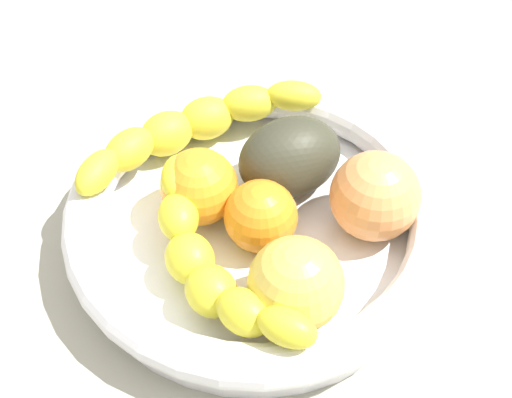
# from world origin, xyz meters

# --- Properties ---
(kitchen_counter) EXTENTS (1.20, 1.20, 0.03)m
(kitchen_counter) POSITION_xyz_m (0.00, 0.00, 0.01)
(kitchen_counter) COLOR #A0A090
(kitchen_counter) RESTS_ON ground
(fruit_bowl) EXTENTS (0.29, 0.29, 0.05)m
(fruit_bowl) POSITION_xyz_m (0.00, 0.00, 0.06)
(fruit_bowl) COLOR white
(fruit_bowl) RESTS_ON kitchen_counter
(banana_draped_left) EXTENTS (0.09, 0.19, 0.05)m
(banana_draped_left) POSITION_xyz_m (0.05, 0.05, 0.08)
(banana_draped_left) COLOR yellow
(banana_draped_left) RESTS_ON fruit_bowl
(banana_draped_right) EXTENTS (0.22, 0.11, 0.05)m
(banana_draped_right) POSITION_xyz_m (0.03, -0.09, 0.08)
(banana_draped_right) COLOR yellow
(banana_draped_right) RESTS_ON fruit_bowl
(orange_front) EXTENTS (0.06, 0.06, 0.06)m
(orange_front) POSITION_xyz_m (0.04, -0.02, 0.08)
(orange_front) COLOR orange
(orange_front) RESTS_ON fruit_bowl
(orange_mid_left) EXTENTS (0.06, 0.06, 0.06)m
(orange_mid_left) POSITION_xyz_m (0.00, 0.02, 0.08)
(orange_mid_left) COLOR orange
(orange_mid_left) RESTS_ON fruit_bowl
(avocado_dark) EXTENTS (0.10, 0.08, 0.06)m
(avocado_dark) POSITION_xyz_m (-0.04, -0.04, 0.08)
(avocado_dark) COLOR #37382A
(avocado_dark) RESTS_ON fruit_bowl
(apple_yellow) EXTENTS (0.07, 0.07, 0.07)m
(apple_yellow) POSITION_xyz_m (-0.01, 0.08, 0.08)
(apple_yellow) COLOR #DFC050
(apple_yellow) RESTS_ON fruit_bowl
(peach_blush) EXTENTS (0.07, 0.07, 0.07)m
(peach_blush) POSITION_xyz_m (-0.09, 0.02, 0.08)
(peach_blush) COLOR #EA9756
(peach_blush) RESTS_ON fruit_bowl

